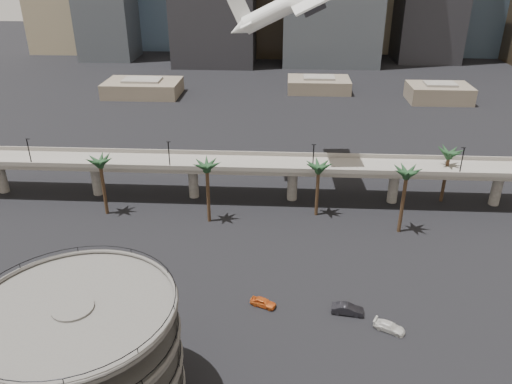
# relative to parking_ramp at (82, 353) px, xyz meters

# --- Properties ---
(parking_ramp) EXTENTS (22.20, 22.20, 17.35)m
(parking_ramp) POSITION_rel_parking_ramp_xyz_m (0.00, 0.00, 0.00)
(parking_ramp) COLOR #524F4C
(parking_ramp) RESTS_ON ground
(overpass) EXTENTS (130.00, 9.30, 14.70)m
(overpass) POSITION_rel_parking_ramp_xyz_m (13.00, 59.00, -2.50)
(overpass) COLOR slate
(overpass) RESTS_ON ground
(palm_trees) EXTENTS (76.40, 18.40, 14.00)m
(palm_trees) POSITION_rel_parking_ramp_xyz_m (24.58, 51.18, 1.46)
(palm_trees) COLOR #412A1C
(palm_trees) RESTS_ON ground
(low_buildings) EXTENTS (135.00, 27.50, 6.80)m
(low_buildings) POSITION_rel_parking_ramp_xyz_m (19.89, 146.30, -6.97)
(low_buildings) COLOR #665A4B
(low_buildings) RESTS_ON ground
(car_a) EXTENTS (4.43, 3.06, 1.40)m
(car_a) POSITION_rel_parking_ramp_xyz_m (19.26, 21.52, -9.14)
(car_a) COLOR #CB581D
(car_a) RESTS_ON ground
(car_b) EXTENTS (5.10, 2.36, 1.62)m
(car_b) POSITION_rel_parking_ramp_xyz_m (32.20, 20.45, -9.03)
(car_b) COLOR black
(car_b) RESTS_ON ground
(car_c) EXTENTS (4.92, 3.78, 1.33)m
(car_c) POSITION_rel_parking_ramp_xyz_m (37.91, 17.03, -9.17)
(car_c) COLOR silver
(car_c) RESTS_ON ground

